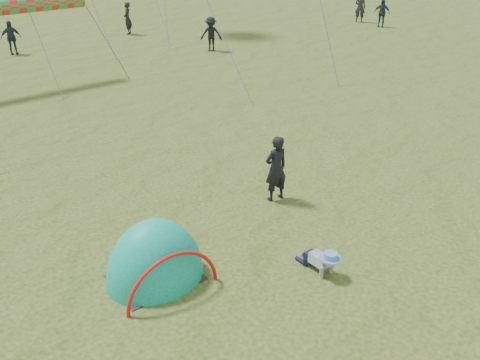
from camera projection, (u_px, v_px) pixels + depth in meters
ground at (303, 316)px, 9.18m from camera, size 140.00×140.00×0.00m
crawling_toddler at (322, 260)px, 10.18m from camera, size 0.52×0.73×0.56m
popup_tent at (156, 278)px, 10.13m from camera, size 1.97×1.66×2.46m
standing_adult at (276, 169)px, 12.55m from camera, size 0.63×0.46×1.63m
crowd_person_0 at (360, 7)px, 33.08m from camera, size 0.74×0.77×1.77m
crowd_person_2 at (382, 13)px, 31.69m from camera, size 0.83×1.01×1.62m
crowd_person_3 at (211, 34)px, 26.21m from camera, size 1.19×1.16×1.64m
crowd_person_8 at (11, 38)px, 25.58m from camera, size 0.97×0.48×1.59m
crowd_person_12 at (128, 18)px, 29.73m from camera, size 0.72×0.75×1.74m
rainbow_tube_kite at (7, 6)px, 19.63m from camera, size 5.77×0.64×0.64m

